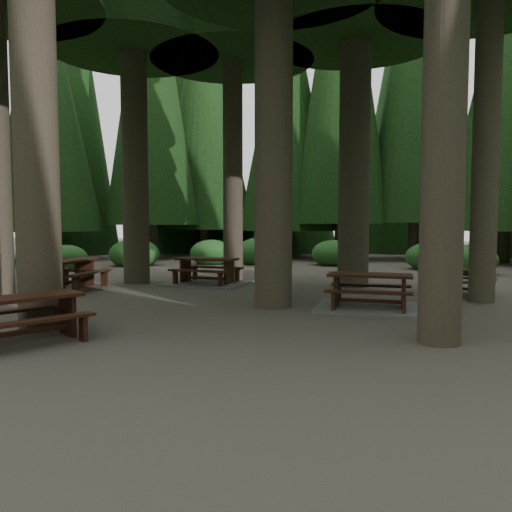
% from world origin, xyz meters
% --- Properties ---
extents(ground, '(80.00, 80.00, 0.00)m').
position_xyz_m(ground, '(0.00, 0.00, 0.00)').
color(ground, '#534B43').
rests_on(ground, ground).
extents(picnic_table_a, '(2.36, 1.98, 0.78)m').
position_xyz_m(picnic_table_a, '(2.91, 0.40, 0.26)').
color(picnic_table_a, gray).
rests_on(picnic_table_a, ground).
extents(picnic_table_b, '(1.61, 1.97, 0.83)m').
position_xyz_m(picnic_table_b, '(-5.38, 1.75, 0.55)').
color(picnic_table_b, black).
rests_on(picnic_table_b, ground).
extents(picnic_table_c, '(2.62, 2.27, 0.80)m').
position_xyz_m(picnic_table_c, '(-1.96, 3.69, 0.28)').
color(picnic_table_c, gray).
rests_on(picnic_table_c, ground).
extents(picnic_table_d, '(1.92, 1.77, 0.67)m').
position_xyz_m(picnic_table_d, '(5.20, 3.18, 0.44)').
color(picnic_table_d, black).
rests_on(picnic_table_d, ground).
extents(picnic_table_e, '(2.09, 2.19, 0.75)m').
position_xyz_m(picnic_table_e, '(-2.38, -3.95, 0.49)').
color(picnic_table_e, black).
rests_on(picnic_table_e, ground).
extents(shrub_ring, '(23.86, 24.64, 1.49)m').
position_xyz_m(shrub_ring, '(0.70, 0.75, 0.40)').
color(shrub_ring, '#226329').
rests_on(shrub_ring, ground).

